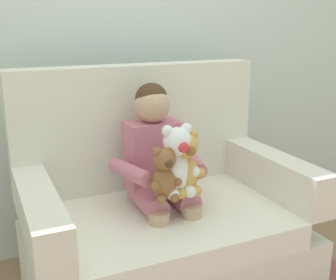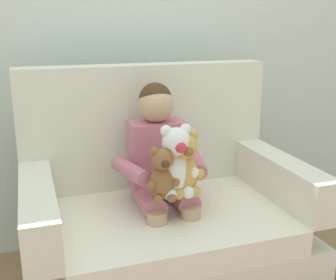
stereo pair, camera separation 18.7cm
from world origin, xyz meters
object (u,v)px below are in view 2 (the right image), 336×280
at_px(plush_honey, 184,165).
at_px(plush_white, 176,163).
at_px(plush_brown, 162,175).
at_px(seated_child, 161,162).
at_px(armchair, 163,226).

bearing_deg(plush_honey, plush_white, 153.23).
height_order(plush_white, plush_honey, plush_white).
bearing_deg(plush_white, plush_brown, -147.97).
distance_m(seated_child, plush_honey, 0.18).
bearing_deg(plush_white, plush_honey, 5.26).
relative_size(armchair, seated_child, 1.58).
height_order(seated_child, plush_white, seated_child).
height_order(armchair, plush_brown, armchair).
xyz_separation_m(seated_child, plush_brown, (-0.06, -0.20, 0.01)).
bearing_deg(plush_brown, plush_honey, -7.36).
relative_size(plush_brown, plush_honey, 0.83).
height_order(plush_brown, plush_honey, plush_honey).
distance_m(plush_brown, plush_honey, 0.12).
bearing_deg(plush_honey, seated_child, 84.77).
bearing_deg(armchair, seated_child, 137.78).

